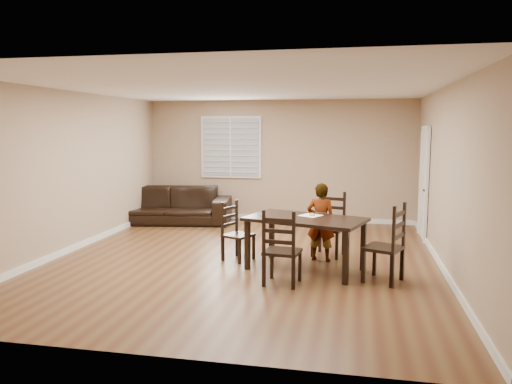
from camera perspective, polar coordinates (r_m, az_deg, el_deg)
ground at (r=8.03m, az=-1.31°, el=-7.68°), size 7.00×7.00×0.00m
room at (r=7.93m, az=-0.81°, el=5.35°), size 6.04×7.04×2.72m
dining_table at (r=7.32m, az=5.67°, el=-3.60°), size 1.88×1.40×0.78m
chair_near at (r=8.34m, az=8.54°, el=-3.86°), size 0.56×0.54×1.04m
chair_far at (r=6.58m, az=2.75°, el=-6.88°), size 0.51×0.48×1.02m
chair_left at (r=7.96m, az=-2.67°, el=-4.70°), size 0.53×0.54×0.93m
chair_right at (r=6.96m, az=15.37°, el=-6.12°), size 0.61×0.62×1.08m
child at (r=7.89m, az=7.42°, el=-3.42°), size 0.49×0.37×1.23m
napkin at (r=7.48m, az=6.26°, el=-2.69°), size 0.39×0.39×0.00m
donut at (r=7.47m, az=6.41°, el=-2.55°), size 0.09×0.09×0.03m
sofa at (r=11.17m, az=-9.98°, el=-1.47°), size 2.83×1.43×0.79m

